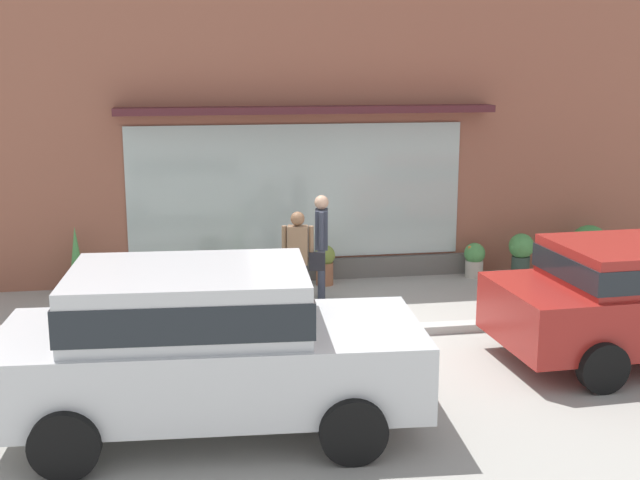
{
  "coord_description": "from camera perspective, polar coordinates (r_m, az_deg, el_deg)",
  "views": [
    {
      "loc": [
        -2.17,
        -10.94,
        3.8
      ],
      "look_at": [
        -0.09,
        1.2,
        1.1
      ],
      "focal_mm": 46.27,
      "sensor_mm": 36.0,
      "label": 1
    }
  ],
  "objects": [
    {
      "name": "curb_strip",
      "position": [
        11.57,
        1.61,
        -6.48
      ],
      "size": [
        14.0,
        0.24,
        0.12
      ],
      "primitive_type": "cube",
      "color": "#B2B2AD",
      "rests_on": "ground_plane"
    },
    {
      "name": "pedestrian_passerby",
      "position": [
        13.17,
        0.1,
        0.12
      ],
      "size": [
        0.26,
        0.5,
        1.7
      ],
      "rotation": [
        0.0,
        0.0,
        4.52
      ],
      "color": "#333847",
      "rests_on": "ground_plane"
    },
    {
      "name": "potted_plant_low_front",
      "position": [
        13.72,
        -7.39,
        -1.92
      ],
      "size": [
        0.38,
        0.38,
        0.73
      ],
      "color": "#B7B2A3",
      "rests_on": "ground_plane"
    },
    {
      "name": "ground_plane",
      "position": [
        11.78,
        1.41,
        -6.45
      ],
      "size": [
        60.0,
        60.0,
        0.0
      ],
      "primitive_type": "plane",
      "color": "#9E9B93"
    },
    {
      "name": "parked_car_silver",
      "position": [
        8.61,
        -8.06,
        -6.89
      ],
      "size": [
        4.43,
        2.23,
        1.74
      ],
      "rotation": [
        0.0,
        0.0,
        -0.06
      ],
      "color": "silver",
      "rests_on": "ground_plane"
    },
    {
      "name": "potted_plant_window_right",
      "position": [
        15.44,
        18.09,
        -0.59
      ],
      "size": [
        0.7,
        0.7,
        0.93
      ],
      "color": "#4C4C51",
      "rests_on": "ground_plane"
    },
    {
      "name": "potted_plant_window_center",
      "position": [
        14.15,
        0.32,
        -1.59
      ],
      "size": [
        0.36,
        0.36,
        0.7
      ],
      "color": "#9E6042",
      "rests_on": "ground_plane"
    },
    {
      "name": "fire_hydrant",
      "position": [
        12.06,
        -4.0,
        -3.86
      ],
      "size": [
        0.39,
        0.36,
        0.87
      ],
      "color": "#4C8C47",
      "rests_on": "ground_plane"
    },
    {
      "name": "pedestrian_with_handbag",
      "position": [
        12.41,
        -1.44,
        -1.08
      ],
      "size": [
        0.65,
        0.28,
        1.58
      ],
      "rotation": [
        0.0,
        0.0,
        6.08
      ],
      "color": "#333847",
      "rests_on": "ground_plane"
    },
    {
      "name": "potted_plant_by_entrance",
      "position": [
        14.11,
        -16.49,
        -1.44
      ],
      "size": [
        0.29,
        0.29,
        1.14
      ],
      "color": "#4C4C51",
      "rests_on": "ground_plane"
    },
    {
      "name": "potted_plant_near_hydrant",
      "position": [
        14.92,
        10.63,
        -1.28
      ],
      "size": [
        0.37,
        0.37,
        0.62
      ],
      "color": "#B7B2A3",
      "rests_on": "ground_plane"
    },
    {
      "name": "storefront",
      "position": [
        14.34,
        -1.02,
        7.73
      ],
      "size": [
        14.0,
        0.81,
        5.38
      ],
      "color": "#935642",
      "rests_on": "ground_plane"
    },
    {
      "name": "potted_plant_doorstep",
      "position": [
        15.01,
        13.73,
        -0.84
      ],
      "size": [
        0.45,
        0.45,
        0.8
      ],
      "color": "#33473D",
      "rests_on": "ground_plane"
    }
  ]
}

